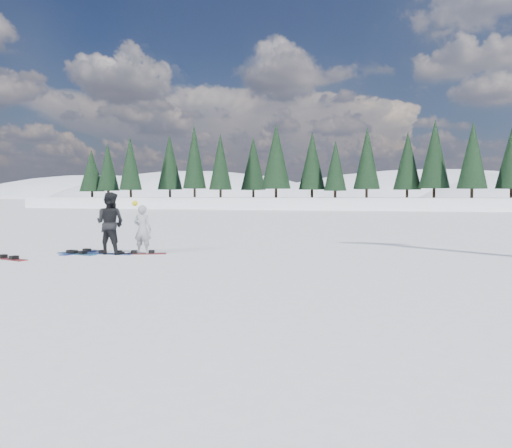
{
  "coord_description": "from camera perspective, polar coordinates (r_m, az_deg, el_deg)",
  "views": [
    {
      "loc": [
        7.26,
        -13.42,
        1.95
      ],
      "look_at": [
        3.45,
        0.31,
        1.1
      ],
      "focal_mm": 35.0,
      "sensor_mm": 36.0,
      "label": 1
    }
  ],
  "objects": [
    {
      "name": "ground",
      "position": [
        15.38,
        -12.82,
        -3.95
      ],
      "size": [
        420.0,
        420.0,
        0.0
      ],
      "primitive_type": "plane",
      "color": "white",
      "rests_on": "ground"
    },
    {
      "name": "alpine_backdrop",
      "position": [
        204.1,
        10.13,
        -1.12
      ],
      "size": [
        412.5,
        227.0,
        53.2
      ],
      "color": "white",
      "rests_on": "ground"
    },
    {
      "name": "snowboarder_woman",
      "position": [
        16.61,
        -12.85,
        -0.58
      ],
      "size": [
        0.61,
        0.43,
        1.75
      ],
      "rotation": [
        0.0,
        0.0,
        3.22
      ],
      "color": "gray",
      "rests_on": "ground"
    },
    {
      "name": "snowboarder_man",
      "position": [
        16.86,
        -16.34,
        0.08
      ],
      "size": [
        1.0,
        0.79,
        2.02
      ],
      "primitive_type": "imported",
      "rotation": [
        0.0,
        0.0,
        3.12
      ],
      "color": "black",
      "rests_on": "ground"
    },
    {
      "name": "snowboard_woman",
      "position": [
        16.68,
        -12.8,
        -3.33
      ],
      "size": [
        1.5,
        0.81,
        0.03
      ],
      "primitive_type": "cube",
      "rotation": [
        0.0,
        0.0,
        0.37
      ],
      "color": "maroon",
      "rests_on": "ground"
    },
    {
      "name": "snowboard_man",
      "position": [
        16.94,
        -16.28,
        -3.28
      ],
      "size": [
        1.51,
        0.36,
        0.03
      ],
      "primitive_type": "cube",
      "rotation": [
        0.0,
        0.0,
        0.05
      ],
      "color": "navy",
      "rests_on": "ground"
    },
    {
      "name": "snowboard_loose_b",
      "position": [
        16.71,
        -26.46,
        -3.6
      ],
      "size": [
        1.52,
        0.66,
        0.03
      ],
      "primitive_type": "cube",
      "rotation": [
        0.0,
        0.0,
        -0.27
      ],
      "color": "maroon",
      "rests_on": "ground"
    },
    {
      "name": "snowboard_loose_c",
      "position": [
        17.26,
        -19.82,
        -3.23
      ],
      "size": [
        1.53,
        0.6,
        0.03
      ],
      "primitive_type": "cube",
      "rotation": [
        0.0,
        0.0,
        -0.22
      ],
      "color": "#1A6193",
      "rests_on": "ground"
    },
    {
      "name": "snowboard_loose_a",
      "position": [
        17.53,
        -19.44,
        -3.12
      ],
      "size": [
        0.62,
        1.52,
        0.03
      ],
      "primitive_type": "cube",
      "rotation": [
        0.0,
        0.0,
        1.34
      ],
      "color": "navy",
      "rests_on": "ground"
    }
  ]
}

